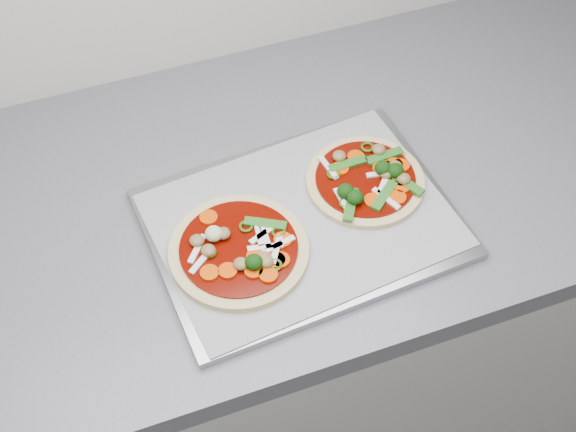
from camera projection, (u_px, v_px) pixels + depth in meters
name	position (u px, v px, depth m)	size (l,w,h in m)	color
base_cabinet	(443.00, 291.00, 1.61)	(3.60, 0.60, 0.86)	beige
countertop	(486.00, 135.00, 1.26)	(3.60, 0.60, 0.04)	slate
baking_tray	(302.00, 223.00, 1.12)	(0.41, 0.31, 0.01)	#96979B
parchment	(302.00, 220.00, 1.11)	(0.40, 0.29, 0.00)	#9D9DA2
pizza_left	(239.00, 250.00, 1.07)	(0.24, 0.24, 0.03)	tan
pizza_right	(368.00, 179.00, 1.14)	(0.20, 0.20, 0.03)	tan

